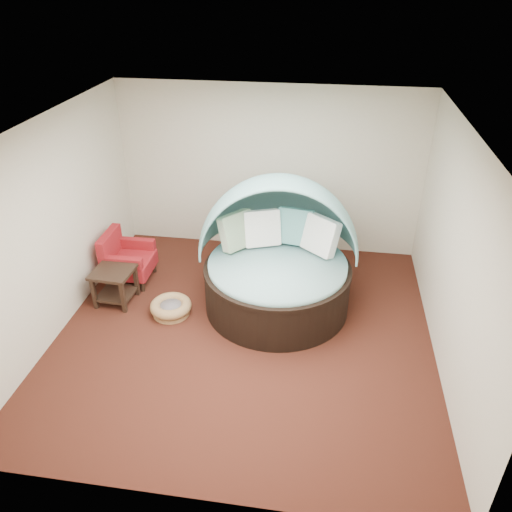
# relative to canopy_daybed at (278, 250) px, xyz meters

# --- Properties ---
(floor) EXTENTS (5.00, 5.00, 0.00)m
(floor) POSITION_rel_canopy_daybed_xyz_m (-0.35, -0.79, -0.88)
(floor) COLOR #491F14
(floor) RESTS_ON ground
(wall_back) EXTENTS (5.00, 0.00, 5.00)m
(wall_back) POSITION_rel_canopy_daybed_xyz_m (-0.35, 1.71, 0.52)
(wall_back) COLOR beige
(wall_back) RESTS_ON floor
(wall_front) EXTENTS (5.00, 0.00, 5.00)m
(wall_front) POSITION_rel_canopy_daybed_xyz_m (-0.35, -3.29, 0.52)
(wall_front) COLOR beige
(wall_front) RESTS_ON floor
(wall_left) EXTENTS (0.00, 5.00, 5.00)m
(wall_left) POSITION_rel_canopy_daybed_xyz_m (-2.85, -0.79, 0.52)
(wall_left) COLOR beige
(wall_left) RESTS_ON floor
(wall_right) EXTENTS (0.00, 5.00, 5.00)m
(wall_right) POSITION_rel_canopy_daybed_xyz_m (2.15, -0.79, 0.52)
(wall_right) COLOR beige
(wall_right) RESTS_ON floor
(ceiling) EXTENTS (5.00, 5.00, 0.00)m
(ceiling) POSITION_rel_canopy_daybed_xyz_m (-0.35, -0.79, 1.92)
(ceiling) COLOR white
(ceiling) RESTS_ON wall_back
(canopy_daybed) EXTENTS (2.37, 2.27, 1.91)m
(canopy_daybed) POSITION_rel_canopy_daybed_xyz_m (0.00, 0.00, 0.00)
(canopy_daybed) COLOR black
(canopy_daybed) RESTS_ON floor
(pet_basket) EXTENTS (0.67, 0.67, 0.21)m
(pet_basket) POSITION_rel_canopy_daybed_xyz_m (-1.46, -0.53, -0.78)
(pet_basket) COLOR olive
(pet_basket) RESTS_ON floor
(red_armchair) EXTENTS (0.71, 0.72, 0.82)m
(red_armchair) POSITION_rel_canopy_daybed_xyz_m (-2.40, 0.24, -0.51)
(red_armchair) COLOR black
(red_armchair) RESTS_ON floor
(side_table) EXTENTS (0.60, 0.60, 0.54)m
(side_table) POSITION_rel_canopy_daybed_xyz_m (-2.35, -0.35, -0.54)
(side_table) COLOR black
(side_table) RESTS_ON floor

